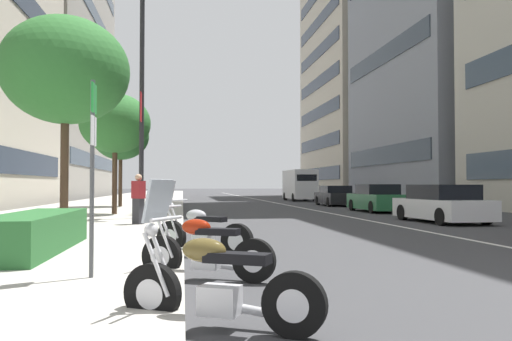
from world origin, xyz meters
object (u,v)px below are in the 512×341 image
Objects in this scene: motorcycle_far_end_row at (204,250)px; street_tree_near_plaza_corner at (65,71)px; delivery_van_ahead at (300,185)px; motorcycle_by_sign_pole at (202,234)px; car_mid_block_traffic at (335,196)px; parking_sign_by_curb at (93,153)px; street_tree_by_lamp_post at (121,136)px; car_far_down_avenue at (442,204)px; street_tree_mid_sidewalk at (115,123)px; motorcycle_second_in_row at (216,285)px; car_approaching_light at (377,199)px; pedestrian_on_plaza at (138,199)px; street_lamp_with_banners at (151,83)px.

motorcycle_far_end_row is 0.33× the size of street_tree_near_plaza_corner.
motorcycle_by_sign_pole is at bearing 163.35° from delivery_van_ahead.
parking_sign_by_curb reaches higher than car_mid_block_traffic.
street_tree_by_lamp_post is at bearing -41.79° from motorcycle_by_sign_pole.
car_far_down_avenue is 18.97m from street_tree_by_lamp_post.
street_tree_by_lamp_post reaches higher than street_tree_mid_sidewalk.
motorcycle_second_in_row is at bearing 116.62° from motorcycle_far_end_row.
motorcycle_second_in_row is 16.11m from car_far_down_avenue.
motorcycle_by_sign_pole is 18.34m from car_approaching_light.
pedestrian_on_plaza is at bearing 146.63° from car_mid_block_traffic.
delivery_van_ahead is (39.87, -10.07, 1.03)m from motorcycle_second_in_row.
car_approaching_light is at bearing -9.19° from pedestrian_on_plaza.
car_approaching_light is 15.24m from street_tree_by_lamp_post.
car_far_down_avenue is 0.80× the size of street_tree_by_lamp_post.
street_lamp_with_banners is (-24.95, 11.63, 3.88)m from delivery_van_ahead.
street_tree_by_lamp_post reaches higher than car_far_down_avenue.
street_lamp_with_banners reaches higher than street_tree_by_lamp_post.
motorcycle_far_end_row is 27.92m from car_mid_block_traffic.
parking_sign_by_curb is at bearing -164.85° from street_tree_near_plaza_corner.
motorcycle_by_sign_pole is at bearing -165.34° from street_tree_mid_sidewalk.
delivery_van_ahead is 39.40m from parking_sign_by_curb.
car_far_down_avenue is 13.91m from street_tree_near_plaza_corner.
car_approaching_light is 17.86m from street_tree_near_plaza_corner.
street_lamp_with_banners is 5.84m from street_tree_near_plaza_corner.
motorcycle_second_in_row is 22.94m from car_approaching_light.
motorcycle_by_sign_pole is at bearing -140.14° from street_tree_near_plaza_corner.
street_tree_near_plaza_corner reaches higher than car_far_down_avenue.
motorcycle_second_in_row reaches higher than car_far_down_avenue.
motorcycle_second_in_row reaches higher than car_mid_block_traffic.
delivery_van_ahead is 0.90× the size of street_tree_near_plaza_corner.
street_lamp_with_banners reaches higher than car_far_down_avenue.
motorcycle_far_end_row reaches higher than car_approaching_light.
street_tree_mid_sidewalk is (4.78, 12.62, 3.42)m from car_far_down_avenue.
street_lamp_with_banners is at bearing 77.81° from car_far_down_avenue.
street_tree_by_lamp_post is (-2.62, 13.94, 3.65)m from car_mid_block_traffic.
parking_sign_by_curb is (2.22, 1.54, 1.40)m from motorcycle_second_in_row.
street_tree_near_plaza_corner is at bearing 160.33° from street_lamp_with_banners.
delivery_van_ahead reaches higher than pedestrian_on_plaza.
motorcycle_far_end_row is at bearing -62.22° from motorcycle_second_in_row.
street_tree_near_plaza_corner is 3.63× the size of pedestrian_on_plaza.
parking_sign_by_curb is 24.14m from street_tree_by_lamp_post.
street_lamp_with_banners reaches higher than delivery_van_ahead.
street_lamp_with_banners is at bearing -56.27° from motorcycle_far_end_row.
car_far_down_avenue is 15.62m from car_mid_block_traffic.
street_lamp_with_banners is (1.81, 10.92, 4.67)m from car_far_down_avenue.
motorcycle_far_end_row is at bearing -74.41° from parking_sign_by_curb.
street_tree_near_plaza_corner is 8.43m from street_tree_mid_sidewalk.
car_mid_block_traffic is 28.92m from parking_sign_by_curb.
pedestrian_on_plaza reaches higher than car_far_down_avenue.
parking_sign_by_curb is at bearing 98.97° from motorcycle_by_sign_pole.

